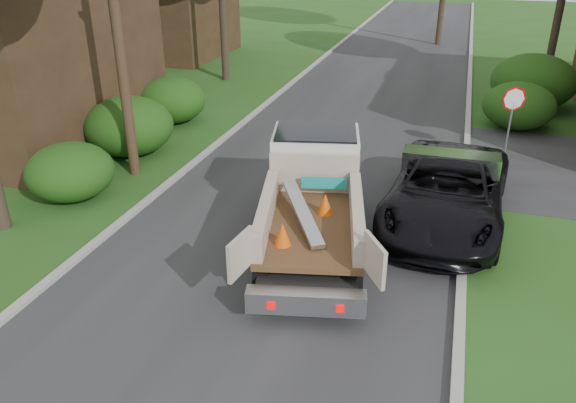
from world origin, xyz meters
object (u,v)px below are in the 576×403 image
Objects in this scene: stop_sign at (512,109)px; black_pickup at (447,191)px; flatbed_truck at (314,186)px; house_left_far at (161,0)px.

stop_sign is 4.87m from black_pickup.
flatbed_truck is 1.05× the size of black_pickup.
house_left_far reaches higher than flatbed_truck.
flatbed_truck is at bearing -127.60° from stop_sign.
stop_sign reaches higher than black_pickup.
stop_sign reaches higher than flatbed_truck.
flatbed_truck is (-4.62, -6.00, -0.57)m from stop_sign.
house_left_far reaches higher than black_pickup.
flatbed_truck is at bearing -53.47° from house_left_far.
house_left_far is 24.57m from black_pickup.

